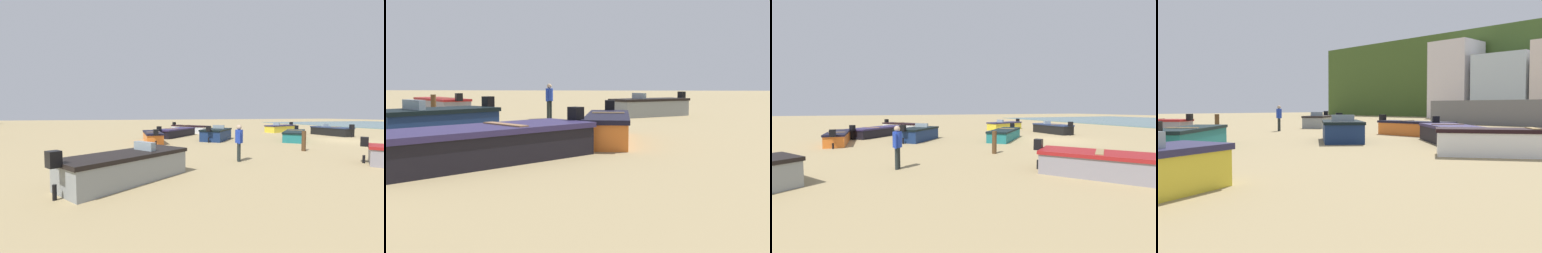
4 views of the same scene
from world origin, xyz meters
The scene contains 7 objects.
boat_navy_1 centered at (3.16, 9.53, 0.47)m, with size 3.93×3.61×1.23m.
boat_grey_2 centered at (-7.07, 16.60, 0.45)m, with size 3.59×4.14×1.20m.
boat_orange_5 centered at (3.25, 14.66, 0.40)m, with size 4.64×1.26×1.09m.
boat_black_7 centered at (7.15, 12.06, 0.39)m, with size 5.05×4.77×1.08m.
boat_grey_8 centered at (-9.08, 5.23, 0.41)m, with size 4.86×4.41×1.12m.
mooring_post_near_water centered at (-3.56, 6.91, 0.57)m, with size 0.23×0.23×1.15m, color #4D341E.
beach_walker_foreground centered at (-5.21, 11.82, 0.95)m, with size 0.52×0.44×1.62m.
Camera 2 is at (16.90, 14.84, 1.69)m, focal length 44.78 mm.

